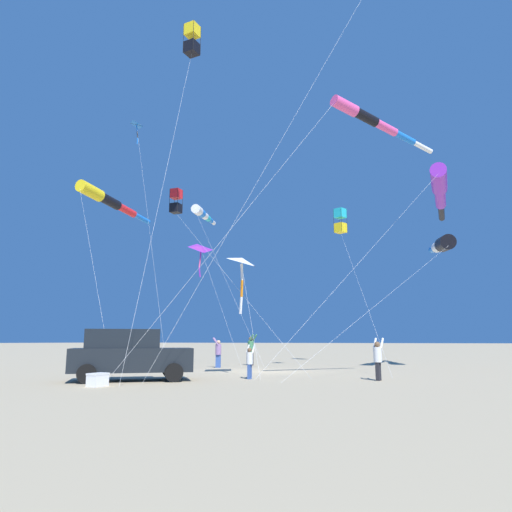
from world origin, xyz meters
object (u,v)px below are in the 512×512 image
(person_child_green_jacket, at_px, (218,351))
(kite_windsock_yellow_midlevel, at_px, (372,120))
(person_child_grey_jacket, at_px, (378,357))
(kite_windsock_black_fish_shape, at_px, (440,190))
(person_bystander_far, at_px, (250,360))
(kite_delta_green_low_center, at_px, (201,249))
(kite_delta_checkered_midright, at_px, (242,262))
(kite_windsock_long_streamer_left, at_px, (442,245))
(kite_box_teal_far_right, at_px, (340,221))
(kite_delta_long_streamer_right, at_px, (137,126))
(kite_windsock_purple_drifting, at_px, (108,200))
(cooler_box, at_px, (98,380))
(parked_car, at_px, (130,354))
(person_adult_flyer, at_px, (251,348))
(kite_windsock_orange_high_right, at_px, (203,214))
(kite_box_rainbow_low_near, at_px, (176,201))
(kite_box_magenta_far_left, at_px, (192,40))

(person_child_green_jacket, height_order, kite_windsock_yellow_midlevel, kite_windsock_yellow_midlevel)
(person_child_grey_jacket, distance_m, kite_windsock_black_fish_shape, 12.39)
(person_bystander_far, height_order, kite_delta_green_low_center, kite_delta_green_low_center)
(kite_delta_checkered_midright, xyz_separation_m, kite_windsock_long_streamer_left, (-10.44, 7.43, 2.01))
(kite_box_teal_far_right, bearing_deg, kite_delta_long_streamer_right, -56.21)
(kite_delta_checkered_midright, relative_size, kite_windsock_purple_drifting, 0.51)
(cooler_box, bearing_deg, kite_windsock_purple_drifting, -135.63)
(parked_car, height_order, kite_delta_checkered_midright, kite_delta_checkered_midright)
(person_bystander_far, xyz_separation_m, kite_windsock_purple_drifting, (-3.51, -11.14, 8.81))
(cooler_box, bearing_deg, kite_delta_long_streamer_right, -141.81)
(person_adult_flyer, bearing_deg, kite_windsock_yellow_midlevel, 49.64)
(person_bystander_far, height_order, kite_box_teal_far_right, kite_box_teal_far_right)
(kite_windsock_black_fish_shape, xyz_separation_m, kite_windsock_orange_high_right, (-4.50, -18.16, 1.88))
(cooler_box, bearing_deg, kite_box_rainbow_low_near, -157.24)
(person_bystander_far, xyz_separation_m, kite_delta_green_low_center, (-11.67, -9.91, 7.23))
(person_adult_flyer, height_order, kite_windsock_orange_high_right, kite_windsock_orange_high_right)
(kite_box_magenta_far_left, bearing_deg, kite_windsock_long_streamer_left, 139.90)
(kite_windsock_black_fish_shape, bearing_deg, kite_windsock_purple_drifting, -69.43)
(kite_box_magenta_far_left, bearing_deg, kite_delta_long_streamer_right, -126.34)
(person_child_grey_jacket, xyz_separation_m, kite_windsock_orange_high_right, (-13.14, -16.31, 10.57))
(person_bystander_far, distance_m, kite_delta_long_streamer_right, 21.06)
(kite_delta_long_streamer_right, bearing_deg, kite_delta_green_low_center, 149.64)
(person_bystander_far, bearing_deg, kite_windsock_black_fish_shape, 147.60)
(person_child_green_jacket, height_order, kite_box_teal_far_right, kite_box_teal_far_right)
(kite_box_magenta_far_left, height_order, kite_windsock_purple_drifting, kite_box_magenta_far_left)
(parked_car, distance_m, kite_delta_long_streamer_right, 20.15)
(kite_windsock_black_fish_shape, xyz_separation_m, kite_delta_long_streamer_right, (2.83, -18.90, 6.49))
(kite_windsock_yellow_midlevel, relative_size, kite_delta_green_low_center, 1.26)
(person_child_green_jacket, distance_m, person_bystander_far, 8.01)
(person_child_grey_jacket, bearing_deg, kite_box_magenta_far_left, -84.33)
(kite_box_teal_far_right, bearing_deg, parked_car, -9.30)
(parked_car, height_order, kite_box_magenta_far_left, kite_box_magenta_far_left)
(person_child_grey_jacket, height_order, kite_windsock_black_fish_shape, kite_windsock_black_fish_shape)
(parked_car, bearing_deg, cooler_box, 15.64)
(parked_car, bearing_deg, kite_windsock_purple_drifting, -129.37)
(kite_windsock_black_fish_shape, distance_m, kite_delta_green_low_center, 16.48)
(kite_box_magenta_far_left, distance_m, kite_windsock_purple_drifting, 10.26)
(parked_car, xyz_separation_m, kite_box_rainbow_low_near, (-6.94, -3.21, 8.11))
(kite_delta_green_low_center, bearing_deg, kite_delta_checkered_midright, 40.98)
(kite_delta_green_low_center, relative_size, kite_windsock_long_streamer_left, 0.52)
(kite_delta_green_low_center, bearing_deg, kite_box_rainbow_low_near, 22.86)
(kite_delta_long_streamer_right, bearing_deg, kite_windsock_long_streamer_left, 104.71)
(kite_box_magenta_far_left, bearing_deg, kite_windsock_orange_high_right, -149.45)
(kite_windsock_yellow_midlevel, bearing_deg, kite_delta_long_streamer_right, -109.31)
(cooler_box, height_order, person_child_green_jacket, person_child_green_jacket)
(kite_box_magenta_far_left, distance_m, kite_delta_long_streamer_right, 11.14)
(parked_car, bearing_deg, kite_windsock_orange_high_right, -154.71)
(kite_delta_checkered_midright, relative_size, kite_windsock_long_streamer_left, 0.32)
(kite_windsock_yellow_midlevel, bearing_deg, person_child_grey_jacket, -138.85)
(kite_box_teal_far_right, xyz_separation_m, kite_box_rainbow_low_near, (10.95, -6.14, -0.69))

